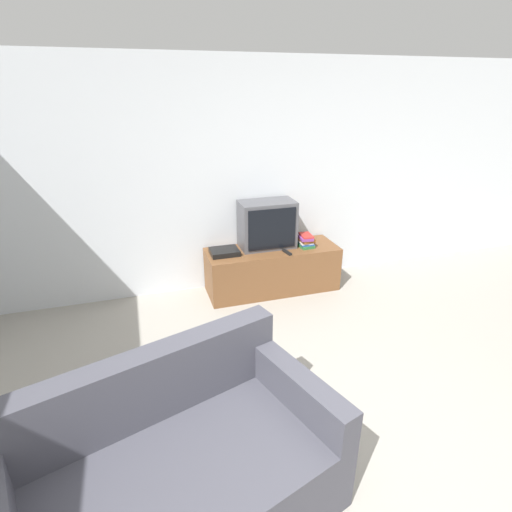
{
  "coord_description": "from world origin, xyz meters",
  "views": [
    {
      "loc": [
        -1.25,
        -1.37,
        2.27
      ],
      "look_at": [
        -0.17,
        2.13,
        0.72
      ],
      "focal_mm": 28.0,
      "sensor_mm": 36.0,
      "label": 1
    }
  ],
  "objects_px": {
    "tv_stand": "(272,269)",
    "set_top_box": "(224,252)",
    "couch": "(176,478)",
    "remote_on_stand": "(287,252)",
    "book_stack": "(306,241)",
    "television": "(267,224)"
  },
  "relations": [
    {
      "from": "book_stack",
      "to": "remote_on_stand",
      "type": "height_order",
      "value": "book_stack"
    },
    {
      "from": "television",
      "to": "book_stack",
      "type": "relative_size",
      "value": 2.75
    },
    {
      "from": "tv_stand",
      "to": "set_top_box",
      "type": "bearing_deg",
      "value": 179.36
    },
    {
      "from": "television",
      "to": "book_stack",
      "type": "bearing_deg",
      "value": -18.18
    },
    {
      "from": "couch",
      "to": "set_top_box",
      "type": "relative_size",
      "value": 6.05
    },
    {
      "from": "tv_stand",
      "to": "television",
      "type": "height_order",
      "value": "television"
    },
    {
      "from": "remote_on_stand",
      "to": "book_stack",
      "type": "bearing_deg",
      "value": 23.99
    },
    {
      "from": "tv_stand",
      "to": "set_top_box",
      "type": "xyz_separation_m",
      "value": [
        -0.57,
        0.01,
        0.29
      ]
    },
    {
      "from": "tv_stand",
      "to": "remote_on_stand",
      "type": "bearing_deg",
      "value": -58.37
    },
    {
      "from": "couch",
      "to": "set_top_box",
      "type": "height_order",
      "value": "couch"
    },
    {
      "from": "tv_stand",
      "to": "couch",
      "type": "height_order",
      "value": "couch"
    },
    {
      "from": "set_top_box",
      "to": "tv_stand",
      "type": "bearing_deg",
      "value": -0.64
    },
    {
      "from": "television",
      "to": "book_stack",
      "type": "height_order",
      "value": "television"
    },
    {
      "from": "television",
      "to": "set_top_box",
      "type": "height_order",
      "value": "television"
    },
    {
      "from": "tv_stand",
      "to": "television",
      "type": "xyz_separation_m",
      "value": [
        -0.04,
        0.09,
        0.54
      ]
    },
    {
      "from": "book_stack",
      "to": "set_top_box",
      "type": "xyz_separation_m",
      "value": [
        -0.97,
        0.06,
        -0.04
      ]
    },
    {
      "from": "book_stack",
      "to": "couch",
      "type": "bearing_deg",
      "value": -126.83
    },
    {
      "from": "couch",
      "to": "set_top_box",
      "type": "xyz_separation_m",
      "value": [
        0.85,
        2.49,
        0.25
      ]
    },
    {
      "from": "couch",
      "to": "set_top_box",
      "type": "distance_m",
      "value": 2.65
    },
    {
      "from": "couch",
      "to": "book_stack",
      "type": "height_order",
      "value": "couch"
    },
    {
      "from": "tv_stand",
      "to": "set_top_box",
      "type": "relative_size",
      "value": 4.9
    },
    {
      "from": "remote_on_stand",
      "to": "set_top_box",
      "type": "distance_m",
      "value": 0.71
    }
  ]
}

